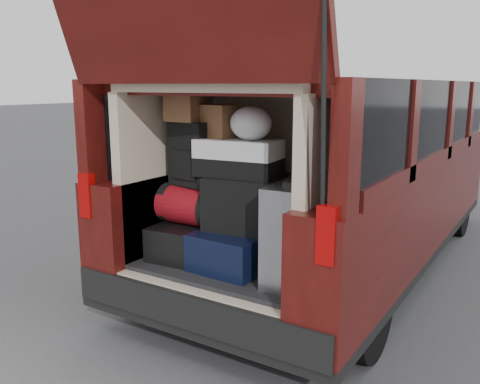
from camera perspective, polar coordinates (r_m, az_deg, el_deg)
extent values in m
plane|color=#3B3A3D|center=(3.59, -2.01, -17.13)|extent=(80.00, 80.00, 0.00)
cylinder|color=black|center=(4.21, -8.27, -7.98)|extent=(0.24, 0.64, 0.64)
cylinder|color=black|center=(3.44, 13.54, -12.84)|extent=(0.24, 0.64, 0.64)
cylinder|color=black|center=(6.95, 9.66, -0.06)|extent=(0.24, 0.64, 0.64)
cylinder|color=black|center=(6.52, 23.07, -1.66)|extent=(0.24, 0.64, 0.64)
cube|color=black|center=(5.20, 11.00, -4.86)|extent=(1.90, 4.85, 0.08)
cube|color=#3D0F0B|center=(5.42, 3.45, 0.81)|extent=(0.33, 4.85, 0.80)
cube|color=#3D0F0B|center=(4.88, 19.81, -1.14)|extent=(0.33, 4.85, 0.80)
cube|color=#3D0F0B|center=(4.99, 11.68, 11.53)|extent=(1.82, 4.46, 0.10)
cube|color=black|center=(5.29, 2.11, 8.63)|extent=(0.12, 4.25, 0.68)
cube|color=black|center=(4.66, 21.32, 7.39)|extent=(0.12, 4.25, 0.68)
cube|color=black|center=(3.20, -5.07, -12.95)|extent=(1.86, 0.16, 0.22)
cube|color=#990505|center=(3.55, -16.77, -0.36)|extent=(0.10, 0.06, 0.30)
cube|color=#990505|center=(2.54, 9.77, -4.80)|extent=(0.10, 0.06, 0.30)
cube|color=black|center=(3.58, 0.43, -8.03)|extent=(1.24, 1.05, 0.06)
cube|color=#C7B399|center=(3.81, -8.02, 2.47)|extent=(0.08, 1.05, 1.15)
cube|color=#C7B399|center=(3.13, 10.75, 0.33)|extent=(0.08, 1.05, 1.15)
cube|color=#C7B399|center=(3.90, 4.76, 2.76)|extent=(1.34, 0.06, 1.15)
cube|color=#C7B399|center=(3.37, 0.46, 11.69)|extent=(1.34, 1.05, 0.06)
cylinder|color=black|center=(2.38, 9.19, 9.52)|extent=(0.02, 0.90, 0.76)
cube|color=black|center=(3.68, 0.42, -11.63)|extent=(1.24, 1.05, 0.55)
cube|color=black|center=(3.65, -5.35, -5.26)|extent=(0.47, 0.62, 0.23)
cube|color=black|center=(3.41, -0.26, -6.34)|extent=(0.48, 0.58, 0.25)
cube|color=silver|center=(3.08, 5.91, -4.85)|extent=(0.28, 0.43, 0.61)
cube|color=maroon|center=(3.56, -5.63, -1.48)|extent=(0.43, 0.29, 0.27)
cube|color=black|center=(3.34, 0.42, -1.35)|extent=(0.54, 0.37, 0.36)
cube|color=black|center=(3.52, -5.33, 4.30)|extent=(0.33, 0.23, 0.44)
cube|color=silver|center=(3.32, -0.17, 3.84)|extent=(0.57, 0.33, 0.24)
cube|color=brown|center=(3.51, -6.14, 9.63)|extent=(0.24, 0.20, 0.22)
cube|color=brown|center=(3.42, -2.24, 7.95)|extent=(0.25, 0.22, 0.22)
ellipsoid|color=white|center=(3.24, 1.25, 7.72)|extent=(0.31, 0.29, 0.22)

